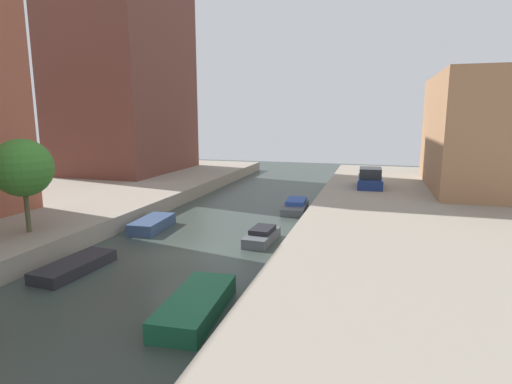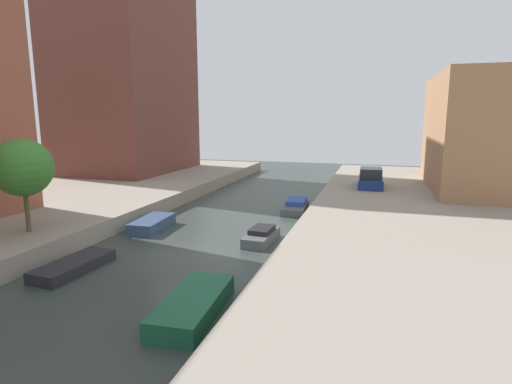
{
  "view_description": "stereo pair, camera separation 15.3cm",
  "coord_description": "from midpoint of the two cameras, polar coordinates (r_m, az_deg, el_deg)",
  "views": [
    {
      "loc": [
        8.86,
        -16.9,
        6.58
      ],
      "look_at": [
        1.44,
        8.44,
        1.71
      ],
      "focal_mm": 28.71,
      "sensor_mm": 36.0,
      "label": 1
    },
    {
      "loc": [
        9.01,
        -16.86,
        6.58
      ],
      "look_at": [
        1.44,
        8.44,
        1.71
      ],
      "focal_mm": 28.71,
      "sensor_mm": 36.0,
      "label": 2
    }
  ],
  "objects": [
    {
      "name": "ground_plane",
      "position": [
        20.2,
        -10.74,
        -8.75
      ],
      "size": [
        84.0,
        84.0,
        0.0
      ],
      "primitive_type": "plane",
      "color": "#333D38"
    },
    {
      "name": "apartment_tower_far",
      "position": [
        45.32,
        -17.76,
        17.6
      ],
      "size": [
        10.0,
        13.17,
        23.18
      ],
      "primitive_type": "cube",
      "color": "brown",
      "rests_on": "quay_left"
    },
    {
      "name": "low_block_right",
      "position": [
        36.51,
        31.29,
        7.07
      ],
      "size": [
        10.0,
        13.75,
        8.77
      ],
      "primitive_type": "cube",
      "color": "#9E704C",
      "rests_on": "quay_right"
    },
    {
      "name": "street_tree_2",
      "position": [
        22.58,
        -29.57,
        2.95
      ],
      "size": [
        2.78,
        2.78,
        4.57
      ],
      "color": "#4D4A30",
      "rests_on": "quay_left"
    },
    {
      "name": "parked_car",
      "position": [
        34.05,
        15.81,
        1.73
      ],
      "size": [
        2.0,
        4.13,
        1.58
      ],
      "color": "navy",
      "rests_on": "quay_right"
    },
    {
      "name": "moored_boat_left_2",
      "position": [
        19.53,
        -23.85,
        -9.4
      ],
      "size": [
        1.68,
        3.78,
        0.5
      ],
      "color": "#232328",
      "rests_on": "ground_plane"
    },
    {
      "name": "moored_boat_left_3",
      "position": [
        25.05,
        -14.09,
        -4.32
      ],
      "size": [
        1.75,
        3.52,
        0.66
      ],
      "color": "#33476B",
      "rests_on": "ground_plane"
    },
    {
      "name": "moored_boat_right_2",
      "position": [
        14.41,
        -8.42,
        -15.34
      ],
      "size": [
        1.93,
        4.29,
        0.68
      ],
      "color": "#195638",
      "rests_on": "ground_plane"
    },
    {
      "name": "moored_boat_right_3",
      "position": [
        21.85,
        0.96,
        -6.15
      ],
      "size": [
        1.37,
        3.07,
        0.79
      ],
      "color": "#4C5156",
      "rests_on": "ground_plane"
    },
    {
      "name": "moored_boat_right_4",
      "position": [
        29.24,
        5.71,
        -1.95
      ],
      "size": [
        1.8,
        4.21,
        0.78
      ],
      "color": "#4C5156",
      "rests_on": "ground_plane"
    }
  ]
}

